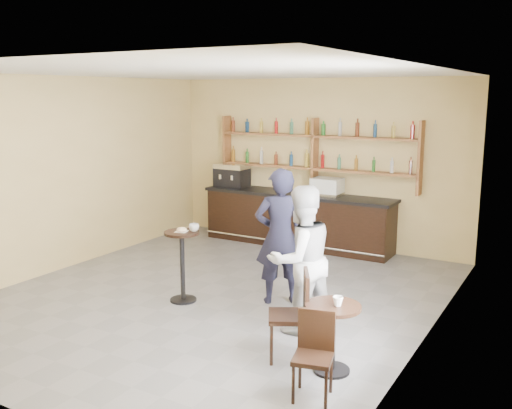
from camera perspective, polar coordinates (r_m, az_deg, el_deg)
The scene contains 22 objects.
floor at distance 8.47m, azimuth -3.95°, elevation -9.11°, with size 7.00×7.00×0.00m, color slate.
ceiling at distance 7.96m, azimuth -4.26°, elevation 13.08°, with size 7.00×7.00×0.00m, color white.
wall_back at distance 11.10m, azimuth 6.16°, elevation 4.19°, with size 7.00×7.00×0.00m, color #D1B777.
wall_left at distance 10.04m, azimuth -18.41°, elevation 2.97°, with size 7.00×7.00×0.00m, color #D1B777.
wall_right at distance 6.86m, azimuth 17.11°, elevation -0.50°, with size 7.00×7.00×0.00m, color #D1B777.
window_pane at distance 5.70m, azimuth 14.30°, elevation -1.61°, with size 2.00×2.00×0.00m, color white.
window_frame at distance 5.70m, azimuth 14.25°, elevation -1.60°, with size 0.04×1.70×2.10m, color black, non-canonical shape.
shelf_unit at distance 10.95m, azimuth 5.90°, elevation 5.21°, with size 4.00×0.26×1.40m, color brown, non-canonical shape.
liquor_bottles at distance 10.94m, azimuth 5.92°, elevation 6.10°, with size 3.68×0.10×1.00m, color #8C5919, non-canonical shape.
bar_counter at distance 11.07m, azimuth 4.15°, elevation -1.49°, with size 3.82×0.75×1.03m, color black, non-canonical shape.
espresso_machine at distance 11.65m, azimuth -2.42°, elevation 2.93°, with size 0.66×0.42×0.47m, color black, non-canonical shape.
pastry_case at distance 10.69m, azimuth 7.13°, elevation 1.75°, with size 0.55×0.44×0.33m, color silver, non-canonical shape.
pedestal_table at distance 8.17m, azimuth -7.36°, elevation -6.17°, with size 0.49×0.49×1.02m, color black, non-canonical shape.
napkin at distance 8.03m, azimuth -7.45°, elevation -2.68°, with size 0.16×0.16×0.00m, color white.
donut at distance 8.01m, azimuth -7.44°, elevation -2.52°, with size 0.14×0.14×0.05m, color #C38747.
cup_pedestal at distance 8.01m, azimuth -6.23°, elevation -2.30°, with size 0.14×0.14×0.11m, color white.
man_main at distance 7.95m, azimuth 2.39°, elevation -3.19°, with size 0.70×0.46×1.92m, color black.
cafe_table at distance 6.23m, azimuth 7.64°, elevation -13.13°, with size 0.59×0.59×0.75m, color black, non-canonical shape.
cup_cafe at distance 6.05m, azimuth 8.19°, elevation -9.56°, with size 0.11×0.11×0.10m, color white.
chair_west at distance 6.43m, azimuth 3.24°, elevation -11.00°, with size 0.43×0.43×1.00m, color black, non-canonical shape.
chair_south at distance 5.69m, azimuth 5.72°, elevation -14.96°, with size 0.37×0.37×0.85m, color black, non-canonical shape.
patron_second at distance 7.03m, azimuth 4.49°, elevation -5.49°, with size 0.89×0.69×1.83m, color #A8A9AE.
Camera 1 is at (4.49, -6.56, 2.91)m, focal length 40.00 mm.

